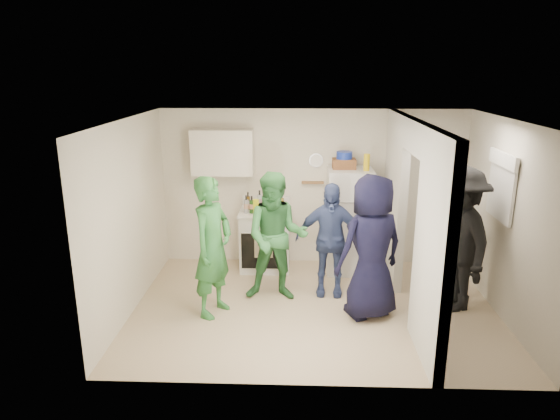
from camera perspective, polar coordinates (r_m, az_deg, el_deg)
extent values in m
plane|color=tan|center=(6.84, 3.90, -11.10)|extent=(4.80, 4.80, 0.00)
plane|color=silver|center=(8.01, 3.72, 2.54)|extent=(4.80, 0.00, 4.80)
plane|color=silver|center=(4.77, 4.76, -7.04)|extent=(4.80, 0.00, 4.80)
plane|color=silver|center=(6.72, -16.79, -0.77)|extent=(0.00, 3.40, 3.40)
plane|color=silver|center=(6.89, 24.50, -1.17)|extent=(0.00, 3.40, 3.40)
plane|color=white|center=(6.12, 4.34, 10.22)|extent=(4.80, 4.80, 0.00)
cube|color=silver|center=(7.56, 12.97, 1.34)|extent=(0.12, 1.20, 2.50)
cube|color=silver|center=(5.51, 17.09, -4.49)|extent=(0.12, 1.20, 2.50)
cube|color=silver|center=(6.30, 15.38, 8.04)|extent=(0.12, 1.00, 0.40)
cube|color=white|center=(7.93, -1.70, -3.45)|extent=(0.79, 0.66, 0.94)
cube|color=silver|center=(7.80, -6.57, 6.60)|extent=(0.95, 0.34, 0.70)
cube|color=silver|center=(7.81, 7.86, -1.23)|extent=(0.67, 0.65, 1.63)
cube|color=brown|center=(7.64, 7.33, 5.28)|extent=(0.35, 0.25, 0.15)
cylinder|color=navy|center=(7.61, 7.36, 6.24)|extent=(0.24, 0.24, 0.11)
cylinder|color=gold|center=(7.52, 9.88, 5.39)|extent=(0.09, 0.09, 0.25)
cylinder|color=white|center=(7.90, 4.15, 5.67)|extent=(0.22, 0.02, 0.22)
cube|color=olive|center=(7.94, 3.74, 3.15)|extent=(0.35, 0.08, 0.03)
cube|color=black|center=(6.96, 24.12, 2.47)|extent=(0.03, 0.70, 0.80)
cube|color=white|center=(6.96, 24.01, 2.47)|extent=(0.04, 0.76, 0.86)
cube|color=white|center=(6.88, 24.14, 5.31)|extent=(0.04, 0.82, 0.18)
cylinder|color=#F7FF15|center=(7.54, -2.76, 0.29)|extent=(0.09, 0.09, 0.25)
cylinder|color=red|center=(7.56, -0.17, -0.17)|extent=(0.09, 0.09, 0.12)
imported|color=#2F773F|center=(6.40, -7.70, -4.21)|extent=(0.68, 0.79, 1.83)
imported|color=#34773E|center=(6.76, -0.41, -3.13)|extent=(0.89, 0.70, 1.79)
imported|color=#364777|center=(6.97, 5.66, -3.37)|extent=(0.97, 0.47, 1.62)
imported|color=black|center=(6.38, 10.39, -4.22)|extent=(1.08, 0.93, 1.87)
imported|color=black|center=(6.89, 19.75, -3.15)|extent=(0.91, 1.34, 1.92)
cylinder|color=brown|center=(7.87, -3.68, 1.06)|extent=(0.06, 0.06, 0.28)
cylinder|color=#23551C|center=(7.67, -3.25, 0.62)|extent=(0.07, 0.07, 0.27)
cylinder|color=silver|center=(7.91, -2.34, 1.22)|extent=(0.08, 0.08, 0.30)
cylinder|color=brown|center=(7.69, -1.47, 0.91)|extent=(0.07, 0.07, 0.33)
cylinder|color=silver|center=(7.90, -0.85, 1.21)|extent=(0.07, 0.07, 0.30)
cylinder|color=#153312|center=(7.74, -0.48, 0.94)|extent=(0.08, 0.08, 0.31)
cylinder|color=olive|center=(7.86, 0.19, 0.92)|extent=(0.07, 0.07, 0.24)
cylinder|color=#9C9DA7|center=(7.66, -3.89, 0.65)|extent=(0.07, 0.07, 0.28)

